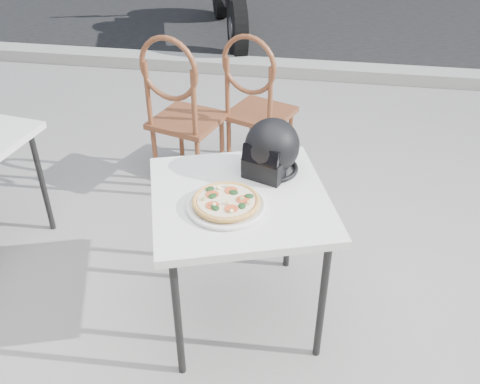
% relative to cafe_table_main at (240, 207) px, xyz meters
% --- Properties ---
extents(ground, '(80.00, 80.00, 0.00)m').
position_rel_cafe_table_main_xyz_m(ground, '(0.41, 0.22, -0.65)').
color(ground, gray).
rests_on(ground, ground).
extents(curb, '(30.00, 0.25, 0.12)m').
position_rel_cafe_table_main_xyz_m(curb, '(0.41, 3.22, -0.59)').
color(curb, '#9F9D94').
rests_on(curb, ground).
extents(cafe_table_main, '(0.95, 0.95, 0.72)m').
position_rel_cafe_table_main_xyz_m(cafe_table_main, '(0.00, 0.00, 0.00)').
color(cafe_table_main, silver).
rests_on(cafe_table_main, ground).
extents(plate, '(0.44, 0.44, 0.02)m').
position_rel_cafe_table_main_xyz_m(plate, '(-0.04, -0.10, 0.07)').
color(plate, silver).
rests_on(plate, cafe_table_main).
extents(pizza, '(0.30, 0.30, 0.04)m').
position_rel_cafe_table_main_xyz_m(pizza, '(-0.04, -0.10, 0.10)').
color(pizza, gold).
rests_on(pizza, plate).
extents(helmet, '(0.32, 0.33, 0.26)m').
position_rel_cafe_table_main_xyz_m(helmet, '(0.11, 0.22, 0.18)').
color(helmet, black).
rests_on(helmet, cafe_table_main).
extents(cafe_chair_main, '(0.51, 0.51, 1.02)m').
position_rel_cafe_table_main_xyz_m(cafe_chair_main, '(-0.11, 1.32, -0.08)').
color(cafe_chair_main, brown).
rests_on(cafe_chair_main, ground).
extents(cafe_chair_side, '(0.51, 0.51, 1.07)m').
position_rel_cafe_table_main_xyz_m(cafe_chair_side, '(-0.56, 1.09, -0.06)').
color(cafe_chair_side, brown).
rests_on(cafe_chair_side, ground).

